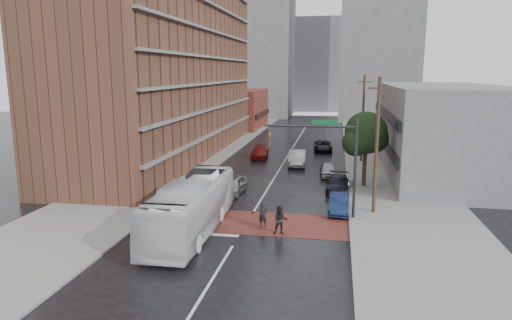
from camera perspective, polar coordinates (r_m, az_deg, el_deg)
The scene contains 24 objects.
ground at distance 31.70m, azimuth -1.28°, elevation -8.07°, with size 160.00×160.00×0.00m, color black.
crosswalk at distance 32.16m, azimuth -1.10°, elevation -7.77°, with size 14.00×5.00×0.02m, color brown.
sidewalk_west at distance 58.01m, azimuth -7.51°, elevation 0.71°, with size 9.00×90.00×0.15m, color gray.
sidewalk_east at distance 55.58m, azimuth 15.71°, elevation -0.06°, with size 9.00×90.00×0.15m, color gray.
apartment_block at distance 57.09m, azimuth -10.66°, elevation 14.49°, with size 10.00×44.00×28.00m, color brown.
storefront_west at distance 85.54m, azimuth -1.98°, elevation 6.41°, with size 8.00×16.00×7.00m, color maroon.
building_east at distance 50.79m, azimuth 22.12°, elevation 3.58°, with size 11.00×26.00×9.00m, color gray.
distant_tower_west at distance 109.34m, azimuth -0.35°, elevation 13.98°, with size 18.00×16.00×32.00m, color gray.
distant_tower_east at distance 101.95m, azimuth 15.21°, elevation 14.95°, with size 16.00×14.00×36.00m, color gray.
distant_tower_center at distance 124.50m, azimuth 7.61°, elevation 11.68°, with size 12.00×10.00×24.00m, color gray.
street_tree at distance 41.84m, azimuth 13.59°, elevation 2.97°, with size 4.20×4.10×6.90m.
signal_mast at distance 32.34m, azimuth 9.79°, elevation 0.82°, with size 6.50×0.30×7.20m.
utility_pole_near at distance 33.87m, azimuth 14.84°, elevation 1.77°, with size 1.60×0.26×10.00m.
utility_pole_far at distance 53.67m, azimuth 13.21°, elevation 5.14°, with size 1.60×0.26×10.00m.
transit_bus at distance 30.02m, azimuth -8.04°, elevation -5.77°, with size 2.94×12.56×3.50m, color silver.
pedestrian_a at distance 31.00m, azimuth 0.90°, elevation -6.90°, with size 0.60×0.40×1.66m, color black.
pedestrian_b at distance 29.59m, azimuth 3.04°, elevation -7.53°, with size 0.93×0.73×1.92m, color black.
car_travel_a at distance 39.25m, azimuth -2.93°, elevation -3.16°, with size 1.80×4.46×1.52m, color #94979B.
car_travel_b at distance 51.13m, azimuth 5.15°, elevation 0.26°, with size 1.82×5.23×1.72m, color #A8ABB0.
car_travel_c at distance 55.52m, azimuth 0.48°, elevation 0.99°, with size 1.95×4.79×1.39m, color #66110B.
suv_travel at distance 60.78m, azimuth 8.38°, elevation 1.75°, with size 2.30×4.99×1.39m, color black.
car_parked_near at distance 34.72m, azimuth 10.35°, elevation -5.34°, with size 1.46×4.19×1.38m, color #142248.
car_parked_mid at distance 40.52m, azimuth 10.19°, elevation -2.97°, with size 1.94×4.76×1.38m, color black.
car_parked_far at distance 46.38m, azimuth 9.00°, elevation -1.17°, with size 1.61×4.00×1.36m, color #9A9DA1.
Camera 1 is at (6.00, -29.35, 10.37)m, focal length 32.00 mm.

